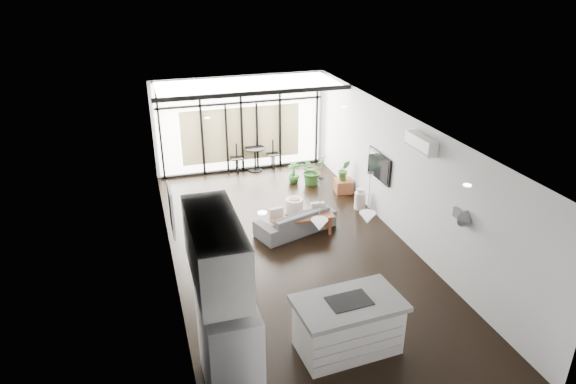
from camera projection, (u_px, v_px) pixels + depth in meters
floor at (292, 250)px, 11.06m from camera, size 5.00×10.00×0.00m
ceiling at (293, 125)px, 9.91m from camera, size 5.00×10.00×0.00m
wall_left at (168, 207)px, 9.82m from camera, size 0.02×10.00×2.80m
wall_right at (402, 177)px, 11.15m from camera, size 0.02×10.00×2.80m
wall_back at (241, 124)px, 14.85m from camera, size 5.00×0.02×2.80m
wall_front at (417, 354)px, 6.12m from camera, size 5.00×0.02×2.80m
glazing at (242, 125)px, 14.75m from camera, size 5.00×0.20×2.80m
skylight at (247, 84)px, 13.42m from camera, size 4.70×1.90×0.06m
neighbour_building at (241, 134)px, 14.93m from camera, size 3.50×0.02×1.60m
island at (348, 325)px, 8.07m from camera, size 1.74×1.11×0.91m
cooktop at (349, 301)px, 7.89m from camera, size 0.70×0.49×0.01m
fridge at (233, 364)px, 6.71m from camera, size 0.68×0.85×1.75m
appliance_column at (221, 305)px, 7.26m from camera, size 0.64×0.67×2.48m
upper_cabinets at (215, 250)px, 6.48m from camera, size 0.62×1.75×0.86m
pendant_left at (319, 225)px, 7.81m from camera, size 0.26×0.26×0.18m
pendant_right at (367, 218)px, 8.03m from camera, size 0.26×0.26×0.18m
sofa at (296, 216)px, 11.72m from camera, size 1.96×1.14×0.74m
console_bench at (303, 227)px, 11.56m from camera, size 1.43×0.36×0.46m
pouf at (294, 206)px, 12.67m from camera, size 0.48×0.48×0.36m
crate at (343, 186)px, 13.82m from camera, size 0.51×0.51×0.34m
plant_tall at (312, 173)px, 14.25m from camera, size 1.02×1.06×0.65m
plant_med at (294, 177)px, 14.38m from camera, size 0.56×0.68×0.33m
plant_crate at (344, 175)px, 13.70m from camera, size 0.42×0.62×0.25m
milk_can at (360, 199)px, 12.82m from camera, size 0.31×0.31×0.55m
bistro_set at (255, 160)px, 15.16m from camera, size 1.36×0.55×0.65m
tv at (379, 166)px, 12.06m from camera, size 0.05×1.10×0.65m
ac_unit at (421, 143)px, 9.99m from camera, size 0.22×0.90×0.30m
framed_art at (171, 210)px, 9.33m from camera, size 0.04×0.70×0.90m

